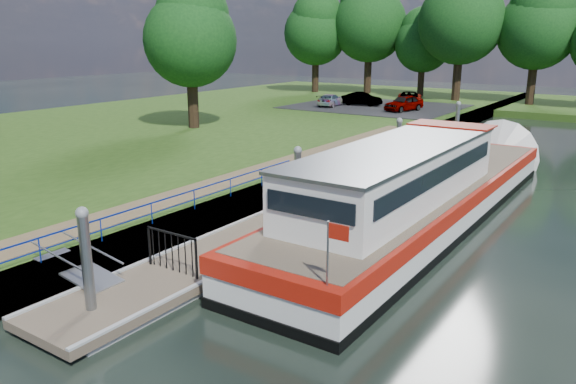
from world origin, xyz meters
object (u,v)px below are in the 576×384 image
Objects in this scene: car_a at (404,103)px; car_b at (362,99)px; barge at (427,190)px; pontoon at (354,193)px; car_c at (331,100)px; car_d at (409,99)px.

car_a is 1.08× the size of car_b.
barge is 5.55× the size of car_a.
pontoon is at bearing -160.97° from car_b.
car_a is at bearing 108.11° from pontoon.
car_a is at bearing 175.20° from car_c.
pontoon is at bearing 164.57° from barge.
car_b is 2.85m from car_c.
car_d is at bearing -70.98° from car_b.
car_d reaches higher than car_c.
pontoon is at bearing -56.65° from car_a.
pontoon is 8.22× the size of car_c.
pontoon is 6.62× the size of car_d.
pontoon is 8.46× the size of car_b.
car_c is (-6.81, -0.34, -0.12)m from car_a.
car_a reaches higher than pontoon.
car_a is 4.95m from car_b.
pontoon is 7.87× the size of car_a.
car_a is 0.84× the size of car_d.
pontoon is 28.01m from car_d.
car_a reaches higher than car_d.
car_d is (3.69, 1.83, 0.05)m from car_b.
barge is at bearing -155.71° from car_b.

